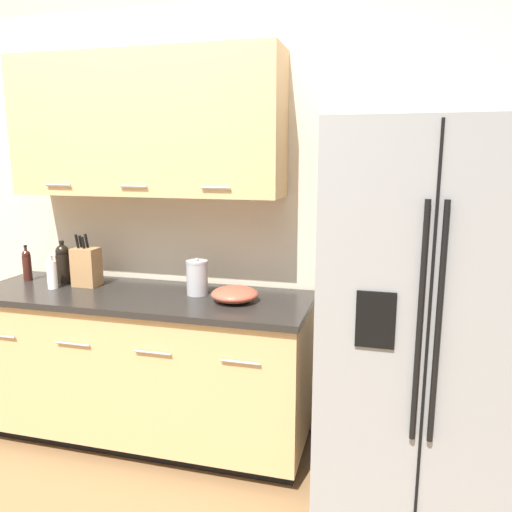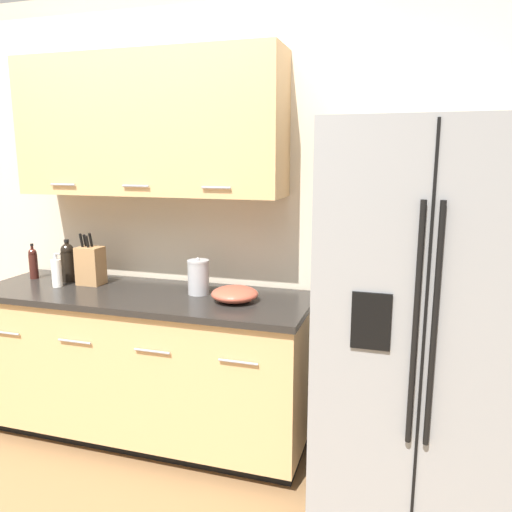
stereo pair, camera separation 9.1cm
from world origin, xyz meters
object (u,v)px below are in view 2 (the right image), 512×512
(wine_bottle, at_px, (68,262))
(soap_dispenser, at_px, (57,273))
(oil_bottle, at_px, (33,263))
(mixing_bowl, at_px, (235,294))
(knife_block, at_px, (91,265))
(steel_canister, at_px, (198,277))
(refrigerator, at_px, (421,318))

(wine_bottle, height_order, soap_dispenser, wine_bottle)
(oil_bottle, xyz_separation_m, mixing_bowl, (1.39, -0.11, -0.06))
(soap_dispenser, distance_m, mixing_bowl, 1.11)
(knife_block, relative_size, oil_bottle, 1.40)
(steel_canister, bearing_deg, wine_bottle, 177.94)
(knife_block, height_order, wine_bottle, knife_block)
(wine_bottle, xyz_separation_m, soap_dispenser, (0.02, -0.13, -0.04))
(wine_bottle, height_order, mixing_bowl, wine_bottle)
(soap_dispenser, bearing_deg, knife_block, 34.53)
(wine_bottle, bearing_deg, oil_bottle, -179.62)
(refrigerator, distance_m, wine_bottle, 2.09)
(oil_bottle, bearing_deg, mixing_bowl, -4.49)
(refrigerator, height_order, wine_bottle, refrigerator)
(oil_bottle, distance_m, mixing_bowl, 1.39)
(oil_bottle, bearing_deg, wine_bottle, 0.38)
(refrigerator, height_order, knife_block, refrigerator)
(oil_bottle, bearing_deg, knife_block, -2.50)
(mixing_bowl, bearing_deg, knife_block, 174.61)
(oil_bottle, xyz_separation_m, steel_canister, (1.14, -0.03, -0.00))
(knife_block, bearing_deg, soap_dispenser, -145.47)
(steel_canister, bearing_deg, soap_dispenser, -173.53)
(oil_bottle, distance_m, steel_canister, 1.14)
(wine_bottle, relative_size, soap_dispenser, 1.29)
(soap_dispenser, bearing_deg, mixing_bowl, 1.01)
(soap_dispenser, height_order, oil_bottle, oil_bottle)
(soap_dispenser, distance_m, steel_canister, 0.87)
(knife_block, height_order, mixing_bowl, knife_block)
(wine_bottle, xyz_separation_m, steel_canister, (0.89, -0.03, -0.03))
(knife_block, bearing_deg, mixing_bowl, -5.39)
(refrigerator, bearing_deg, oil_bottle, 176.07)
(wine_bottle, distance_m, steel_canister, 0.89)
(knife_block, height_order, oil_bottle, knife_block)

